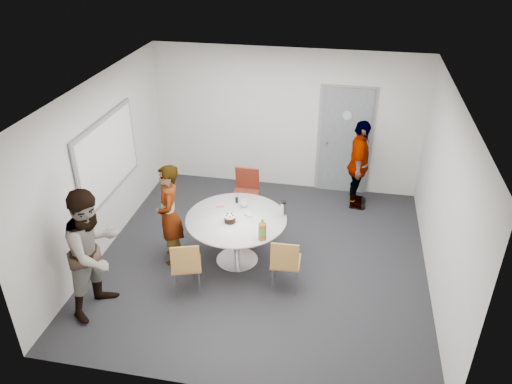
% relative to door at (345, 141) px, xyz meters
% --- Properties ---
extents(floor, '(5.00, 5.00, 0.00)m').
position_rel_door_xyz_m(floor, '(-1.10, -2.48, -1.03)').
color(floor, black).
rests_on(floor, ground).
extents(ceiling, '(5.00, 5.00, 0.00)m').
position_rel_door_xyz_m(ceiling, '(-1.10, -2.48, 1.67)').
color(ceiling, silver).
rests_on(ceiling, wall_back).
extents(wall_back, '(5.00, 0.00, 5.00)m').
position_rel_door_xyz_m(wall_back, '(-1.10, 0.02, 0.32)').
color(wall_back, beige).
rests_on(wall_back, floor).
extents(wall_left, '(0.00, 5.00, 5.00)m').
position_rel_door_xyz_m(wall_left, '(-3.60, -2.48, 0.32)').
color(wall_left, beige).
rests_on(wall_left, floor).
extents(wall_right, '(0.00, 5.00, 5.00)m').
position_rel_door_xyz_m(wall_right, '(1.40, -2.48, 0.32)').
color(wall_right, beige).
rests_on(wall_right, floor).
extents(wall_front, '(5.00, 0.00, 5.00)m').
position_rel_door_xyz_m(wall_front, '(-1.10, -4.98, 0.32)').
color(wall_front, beige).
rests_on(wall_front, floor).
extents(door, '(1.02, 0.17, 2.12)m').
position_rel_door_xyz_m(door, '(0.00, 0.00, 0.00)').
color(door, slate).
rests_on(door, wall_back).
extents(whiteboard, '(0.04, 1.90, 1.25)m').
position_rel_door_xyz_m(whiteboard, '(-3.56, -2.28, 0.42)').
color(whiteboard, gray).
rests_on(whiteboard, wall_left).
extents(table, '(1.50, 1.50, 1.12)m').
position_rel_door_xyz_m(table, '(-1.44, -2.62, -0.34)').
color(table, silver).
rests_on(table, floor).
extents(chair_near_left, '(0.52, 0.55, 0.86)m').
position_rel_door_xyz_m(chair_near_left, '(-1.99, -3.47, -0.50)').
color(chair_near_left, olive).
rests_on(chair_near_left, floor).
extents(chair_near_right, '(0.42, 0.45, 0.85)m').
position_rel_door_xyz_m(chair_near_right, '(-0.65, -3.13, -0.51)').
color(chair_near_right, olive).
rests_on(chair_near_right, floor).
extents(chair_far, '(0.44, 0.48, 0.91)m').
position_rel_door_xyz_m(chair_far, '(-1.60, -1.30, -0.47)').
color(chair_far, maroon).
rests_on(chair_far, floor).
extents(person_main, '(0.57, 0.68, 1.60)m').
position_rel_door_xyz_m(person_main, '(-2.46, -2.73, -0.22)').
color(person_main, '#A5C6EA').
rests_on(person_main, floor).
extents(person_left, '(0.91, 1.04, 1.81)m').
position_rel_door_xyz_m(person_left, '(-3.05, -3.93, -0.12)').
color(person_left, white).
rests_on(person_left, floor).
extents(person_right, '(0.42, 0.98, 1.66)m').
position_rel_door_xyz_m(person_right, '(0.29, -0.54, -0.20)').
color(person_right, black).
rests_on(person_right, floor).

